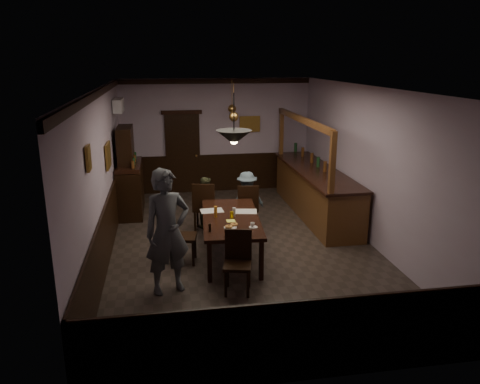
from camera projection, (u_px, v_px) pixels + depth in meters
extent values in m
cube|color=#2D2621|center=(241.00, 246.00, 9.06)|extent=(5.00, 8.00, 0.01)
cube|color=white|center=(242.00, 88.00, 8.23)|extent=(5.00, 8.00, 0.01)
cube|color=#AB95AD|center=(216.00, 136.00, 12.44)|extent=(5.00, 0.01, 3.00)
cube|color=#AB95AD|center=(306.00, 258.00, 4.86)|extent=(5.00, 0.01, 3.00)
cube|color=#AB95AD|center=(102.00, 176.00, 8.25)|extent=(0.01, 8.00, 3.00)
cube|color=#AB95AD|center=(369.00, 165.00, 9.05)|extent=(0.01, 8.00, 3.00)
cube|color=black|center=(231.00, 218.00, 8.42)|extent=(1.17, 2.27, 0.06)
cube|color=black|center=(209.00, 262.00, 7.51)|extent=(0.07, 0.07, 0.69)
cube|color=black|center=(261.00, 260.00, 7.58)|extent=(0.07, 0.07, 0.69)
cube|color=black|center=(207.00, 220.00, 9.46)|extent=(0.07, 0.07, 0.69)
cube|color=black|center=(248.00, 219.00, 9.53)|extent=(0.07, 0.07, 0.69)
cube|color=black|center=(205.00, 208.00, 9.73)|extent=(0.55, 0.55, 0.05)
cube|color=black|center=(203.00, 197.00, 9.45)|extent=(0.46, 0.14, 0.55)
cube|color=black|center=(215.00, 217.00, 9.97)|extent=(0.04, 0.04, 0.47)
cube|color=black|center=(197.00, 217.00, 9.99)|extent=(0.04, 0.04, 0.47)
cube|color=black|center=(213.00, 223.00, 9.62)|extent=(0.04, 0.04, 0.47)
cube|color=black|center=(195.00, 223.00, 9.63)|extent=(0.04, 0.04, 0.47)
cube|color=black|center=(248.00, 208.00, 9.82)|extent=(0.49, 0.49, 0.05)
cube|color=black|center=(248.00, 198.00, 9.55)|extent=(0.44, 0.10, 0.52)
cube|color=black|center=(256.00, 216.00, 10.06)|extent=(0.04, 0.04, 0.44)
cube|color=black|center=(239.00, 216.00, 10.05)|extent=(0.04, 0.04, 0.44)
cube|color=black|center=(256.00, 222.00, 9.72)|extent=(0.04, 0.04, 0.44)
cube|color=black|center=(240.00, 222.00, 9.71)|extent=(0.04, 0.04, 0.44)
cube|color=black|center=(237.00, 265.00, 7.15)|extent=(0.50, 0.50, 0.05)
cube|color=black|center=(238.00, 244.00, 7.26)|extent=(0.42, 0.13, 0.50)
cube|color=black|center=(226.00, 284.00, 7.06)|extent=(0.04, 0.04, 0.43)
cube|color=black|center=(248.00, 285.00, 7.04)|extent=(0.04, 0.04, 0.43)
cube|color=black|center=(228.00, 274.00, 7.39)|extent=(0.04, 0.04, 0.43)
cube|color=black|center=(249.00, 275.00, 7.37)|extent=(0.04, 0.04, 0.43)
cube|color=black|center=(184.00, 237.00, 8.22)|extent=(0.51, 0.51, 0.05)
cube|color=black|center=(172.00, 222.00, 8.14)|extent=(0.12, 0.44, 0.52)
cube|color=black|center=(193.00, 254.00, 8.12)|extent=(0.04, 0.04, 0.45)
cube|color=black|center=(195.00, 246.00, 8.46)|extent=(0.04, 0.04, 0.45)
cube|color=black|center=(173.00, 254.00, 8.12)|extent=(0.04, 0.04, 0.45)
cube|color=black|center=(176.00, 246.00, 8.46)|extent=(0.04, 0.04, 0.45)
imported|color=#52575E|center=(167.00, 232.00, 7.06)|extent=(0.83, 0.68, 1.95)
imported|color=#414429|center=(205.00, 202.00, 9.91)|extent=(0.64, 0.56, 1.11)
imported|color=slate|center=(247.00, 199.00, 9.97)|extent=(0.85, 0.59, 1.20)
cube|color=silver|center=(212.00, 211.00, 8.73)|extent=(0.44, 0.33, 0.01)
cube|color=silver|center=(245.00, 211.00, 8.69)|extent=(0.47, 0.37, 0.01)
cube|color=#F3F85B|center=(231.00, 221.00, 8.20)|extent=(0.16, 0.16, 0.00)
cylinder|color=white|center=(253.00, 227.00, 7.88)|extent=(0.15, 0.15, 0.01)
imported|color=white|center=(253.00, 225.00, 7.87)|extent=(0.09, 0.09, 0.07)
cylinder|color=white|center=(230.00, 228.00, 7.86)|extent=(0.22, 0.22, 0.01)
torus|color=#C68C47|center=(229.00, 227.00, 7.82)|extent=(0.13, 0.13, 0.04)
torus|color=#C68C47|center=(234.00, 224.00, 7.93)|extent=(0.13, 0.13, 0.04)
cylinder|color=gold|center=(232.00, 215.00, 8.33)|extent=(0.07, 0.07, 0.12)
cylinder|color=#BF721E|center=(216.00, 212.00, 8.38)|extent=(0.06, 0.06, 0.20)
cylinder|color=silver|center=(234.00, 212.00, 8.45)|extent=(0.06, 0.06, 0.15)
cylinder|color=black|center=(210.00, 228.00, 7.68)|extent=(0.04, 0.04, 0.14)
cube|color=black|center=(131.00, 190.00, 10.85)|extent=(0.55, 1.53, 1.09)
cube|color=black|center=(129.00, 165.00, 10.69)|extent=(0.52, 1.47, 0.09)
cube|color=black|center=(125.00, 146.00, 10.56)|extent=(0.33, 0.98, 0.87)
cube|color=#532D16|center=(315.00, 193.00, 10.76)|extent=(0.84, 3.93, 1.03)
cube|color=black|center=(316.00, 170.00, 10.60)|extent=(0.94, 4.02, 0.06)
cube|color=#532D16|center=(302.00, 120.00, 10.23)|extent=(0.10, 3.83, 0.12)
cube|color=#532D16|center=(331.00, 163.00, 8.61)|extent=(0.10, 0.10, 1.22)
cube|color=#532D16|center=(281.00, 132.00, 12.16)|extent=(0.10, 0.10, 1.22)
cube|color=black|center=(183.00, 154.00, 12.37)|extent=(0.90, 0.06, 2.10)
cube|color=white|center=(119.00, 105.00, 10.75)|extent=(0.20, 0.85, 0.30)
cube|color=olive|center=(88.00, 158.00, 6.56)|extent=(0.04, 0.28, 0.36)
cube|color=olive|center=(108.00, 156.00, 8.96)|extent=(0.04, 0.62, 0.48)
cube|color=olive|center=(250.00, 124.00, 12.46)|extent=(0.55, 0.04, 0.42)
cylinder|color=black|center=(234.00, 115.00, 7.11)|extent=(0.02, 0.02, 0.67)
cone|color=black|center=(234.00, 137.00, 7.20)|extent=(0.56, 0.56, 0.22)
sphere|color=#FFD88C|center=(234.00, 141.00, 7.22)|extent=(0.12, 0.12, 0.12)
cylinder|color=#BF8C3F|center=(234.00, 100.00, 9.83)|extent=(0.02, 0.02, 0.70)
cone|color=#BF8C3F|center=(234.00, 117.00, 9.93)|extent=(0.20, 0.20, 0.22)
sphere|color=#FFD88C|center=(234.00, 119.00, 9.94)|extent=(0.12, 0.12, 0.12)
cylinder|color=#BF8C3F|center=(232.00, 94.00, 11.34)|extent=(0.02, 0.02, 0.70)
cone|color=#BF8C3F|center=(232.00, 109.00, 11.44)|extent=(0.20, 0.20, 0.22)
sphere|color=#FFD88C|center=(232.00, 111.00, 11.46)|extent=(0.12, 0.12, 0.12)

